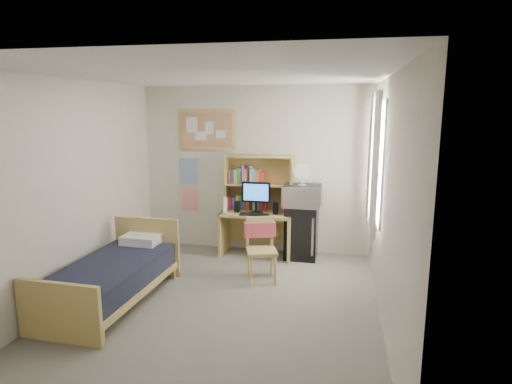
% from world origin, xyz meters
% --- Properties ---
extents(floor, '(3.60, 4.20, 0.02)m').
position_xyz_m(floor, '(0.00, 0.00, -0.01)').
color(floor, gray).
rests_on(floor, ground).
extents(ceiling, '(3.60, 4.20, 0.02)m').
position_xyz_m(ceiling, '(0.00, 0.00, 2.60)').
color(ceiling, silver).
rests_on(ceiling, wall_back).
extents(wall_back, '(3.60, 0.04, 2.60)m').
position_xyz_m(wall_back, '(0.00, 2.10, 1.30)').
color(wall_back, beige).
rests_on(wall_back, floor).
extents(wall_front, '(3.60, 0.04, 2.60)m').
position_xyz_m(wall_front, '(0.00, -2.10, 1.30)').
color(wall_front, beige).
rests_on(wall_front, floor).
extents(wall_left, '(0.04, 4.20, 2.60)m').
position_xyz_m(wall_left, '(-1.80, 0.00, 1.30)').
color(wall_left, beige).
rests_on(wall_left, floor).
extents(wall_right, '(0.04, 4.20, 2.60)m').
position_xyz_m(wall_right, '(1.80, 0.00, 1.30)').
color(wall_right, beige).
rests_on(wall_right, floor).
extents(window_unit, '(0.10, 1.40, 1.70)m').
position_xyz_m(window_unit, '(1.75, 1.20, 1.60)').
color(window_unit, white).
rests_on(window_unit, wall_right).
extents(curtain_left, '(0.04, 0.55, 1.70)m').
position_xyz_m(curtain_left, '(1.72, 0.80, 1.60)').
color(curtain_left, silver).
rests_on(curtain_left, wall_right).
extents(curtain_right, '(0.04, 0.55, 1.70)m').
position_xyz_m(curtain_right, '(1.72, 1.60, 1.60)').
color(curtain_right, silver).
rests_on(curtain_right, wall_right).
extents(bulletin_board, '(0.94, 0.03, 0.64)m').
position_xyz_m(bulletin_board, '(-0.78, 2.08, 1.92)').
color(bulletin_board, tan).
rests_on(bulletin_board, wall_back).
extents(poster_wave, '(0.30, 0.01, 0.42)m').
position_xyz_m(poster_wave, '(-1.10, 2.09, 1.25)').
color(poster_wave, '#2857A0').
rests_on(poster_wave, wall_back).
extents(poster_japan, '(0.28, 0.01, 0.36)m').
position_xyz_m(poster_japan, '(-1.10, 2.09, 0.78)').
color(poster_japan, red).
rests_on(poster_japan, wall_back).
extents(desk, '(1.12, 0.58, 0.69)m').
position_xyz_m(desk, '(0.09, 1.80, 0.34)').
color(desk, tan).
rests_on(desk, floor).
extents(desk_chair, '(0.53, 0.53, 0.84)m').
position_xyz_m(desk_chair, '(0.34, 0.82, 0.42)').
color(desk_chair, tan).
rests_on(desk_chair, floor).
extents(mini_fridge, '(0.49, 0.49, 0.81)m').
position_xyz_m(mini_fridge, '(0.77, 1.84, 0.41)').
color(mini_fridge, black).
rests_on(mini_fridge, floor).
extents(bed, '(0.96, 1.81, 0.49)m').
position_xyz_m(bed, '(-1.28, -0.15, 0.24)').
color(bed, black).
rests_on(bed, floor).
extents(hutch, '(1.06, 0.30, 0.86)m').
position_xyz_m(hutch, '(0.09, 1.95, 1.12)').
color(hutch, tan).
rests_on(hutch, desk).
extents(monitor, '(0.44, 0.05, 0.46)m').
position_xyz_m(monitor, '(0.08, 1.74, 0.92)').
color(monitor, black).
rests_on(monitor, desk).
extents(keyboard, '(0.43, 0.15, 0.02)m').
position_xyz_m(keyboard, '(0.08, 1.60, 0.70)').
color(keyboard, black).
rests_on(keyboard, desk).
extents(speaker_left, '(0.07, 0.07, 0.17)m').
position_xyz_m(speaker_left, '(-0.22, 1.75, 0.77)').
color(speaker_left, black).
rests_on(speaker_left, desk).
extents(speaker_right, '(0.07, 0.07, 0.18)m').
position_xyz_m(speaker_right, '(0.38, 1.73, 0.78)').
color(speaker_right, black).
rests_on(speaker_right, desk).
extents(water_bottle, '(0.07, 0.07, 0.23)m').
position_xyz_m(water_bottle, '(-0.40, 1.71, 0.81)').
color(water_bottle, white).
rests_on(water_bottle, desk).
extents(hoodie, '(0.44, 0.25, 0.20)m').
position_xyz_m(hoodie, '(0.27, 1.01, 0.65)').
color(hoodie, '#CC4D5C').
rests_on(hoodie, desk_chair).
extents(microwave, '(0.56, 0.43, 0.32)m').
position_xyz_m(microwave, '(0.77, 1.82, 0.97)').
color(microwave, silver).
rests_on(microwave, mini_fridge).
extents(desk_fan, '(0.24, 0.24, 0.29)m').
position_xyz_m(desk_fan, '(0.77, 1.82, 1.28)').
color(desk_fan, white).
rests_on(desk_fan, microwave).
extents(pillow, '(0.49, 0.36, 0.12)m').
position_xyz_m(pillow, '(-1.25, 0.60, 0.54)').
color(pillow, white).
rests_on(pillow, bed).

